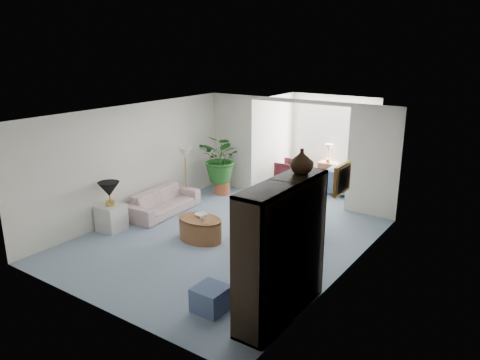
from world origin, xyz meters
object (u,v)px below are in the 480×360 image
Objects in this scene: plant_pot at (222,188)px; sunroom_table at (328,172)px; cabinet_urn at (302,161)px; coffee_table at (200,229)px; ottoman at (211,299)px; framed_picture at (343,179)px; sunroom_chair_maroon at (291,172)px; sofa at (164,202)px; entertainment_cabinet at (282,250)px; coffee_cup at (203,219)px; end_table at (111,218)px; wingback_chair at (269,220)px; coffee_bowl at (201,215)px; side_table_dark at (308,227)px; table_lamp at (109,189)px; sunroom_chair_blue at (342,181)px.

plant_pot is 3.09m from sunroom_table.
cabinet_urn reaches higher than sunroom_table.
ottoman is (1.74, -1.87, -0.04)m from coffee_table.
ottoman is at bearing -131.28° from cabinet_urn.
sunroom_chair_maroon is (-3.19, 4.22, -1.36)m from framed_picture.
sofa is 1.93m from plant_pot.
cabinet_urn is (0.00, 0.50, 1.17)m from entertainment_cabinet.
framed_picture reaches higher than coffee_cup.
end_table is 6.18m from sunroom_table.
coffee_cup is 0.24× the size of plant_pot.
framed_picture is at bearing 122.56° from wingback_chair.
coffee_cup is (0.20, -0.20, 0.02)m from coffee_bowl.
end_table is 1.17× the size of ottoman.
side_table_dark is 4.15m from sunroom_table.
plant_pot is (0.44, 3.26, -0.73)m from table_lamp.
framed_picture reaches higher than end_table.
sunroom_table reaches higher than ottoman.
sunroom_table reaches higher than side_table_dark.
table_lamp is (-4.69, -0.79, -0.81)m from framed_picture.
sofa is 0.94× the size of entertainment_cabinet.
end_table is 4.05m from side_table_dark.
table_lamp is 0.59× the size of sunroom_chair_maroon.
sunroom_chair_maroon reaches higher than sofa.
coffee_table reaches higher than plant_pot.
wingback_chair reaches higher than coffee_cup.
cabinet_urn reaches higher than table_lamp.
side_table_dark is 3.23m from sunroom_chair_blue.
cabinet_urn reaches higher than plant_pot.
end_table reaches higher than plant_pot.
sunroom_table is at bearing 68.63° from end_table.
coffee_table is 2.12m from side_table_dark.
cabinet_urn reaches higher than sofa.
framed_picture is 1.42× the size of cabinet_urn.
sofa is at bearing 81.57° from table_lamp.
framed_picture is at bearing -101.26° from sofa.
coffee_bowl is at bearing 135.00° from coffee_cup.
framed_picture reaches higher than sofa.
coffee_bowl is at bearing -95.25° from sunroom_table.
coffee_cup is 1.35m from wingback_chair.
side_table_dark is at bearing 30.75° from coffee_bowl.
coffee_cup is at bearing 1.31° from sunroom_chair_maroon.
sunroom_chair_blue is (0.10, 3.47, -0.03)m from wingback_chair.
end_table is 0.27× the size of entertainment_cabinet.
coffee_bowl is 0.41× the size of side_table_dark.
cabinet_urn is at bearing -18.47° from coffee_table.
wingback_chair is 0.77m from side_table_dark.
cabinet_urn is 0.47× the size of sunroom_chair_maroon.
table_lamp is 0.59× the size of sunroom_chair_blue.
framed_picture is at bearing -30.19° from plant_pot.
coffee_bowl is at bearing 22.96° from end_table.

